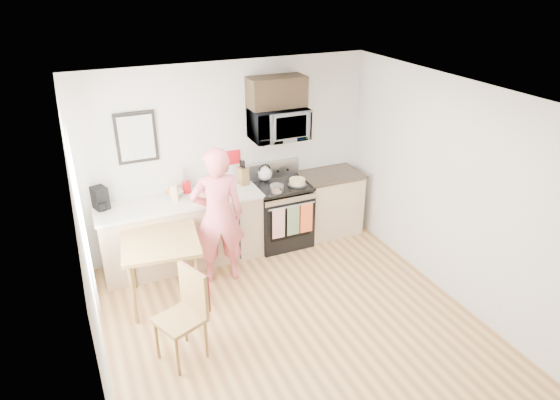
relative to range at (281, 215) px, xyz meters
name	(u,v)px	position (x,y,z in m)	size (l,w,h in m)	color
floor	(302,336)	(-0.63, -1.98, -0.44)	(4.60, 4.60, 0.00)	brown
back_wall	(230,157)	(-0.63, 0.32, 0.86)	(4.00, 0.04, 2.60)	silver
left_wall	(90,279)	(-2.63, -1.98, 0.86)	(0.04, 4.60, 2.60)	silver
right_wall	(462,198)	(1.37, -1.98, 0.86)	(0.04, 4.60, 2.60)	silver
ceiling	(307,102)	(-0.63, -1.98, 2.16)	(4.00, 4.60, 0.04)	silver
window	(83,212)	(-2.59, -1.18, 1.11)	(0.06, 1.40, 1.50)	white
cabinet_left	(182,233)	(-1.43, 0.02, 0.01)	(2.10, 0.60, 0.90)	tan
countertop_left	(179,201)	(-1.43, 0.02, 0.48)	(2.14, 0.64, 0.04)	beige
cabinet_right	(329,204)	(0.80, 0.02, 0.01)	(0.84, 0.60, 0.90)	tan
countertop_right	(331,175)	(0.80, 0.02, 0.48)	(0.88, 0.64, 0.04)	black
range	(281,215)	(0.00, 0.00, 0.00)	(0.76, 0.70, 1.16)	black
microwave	(278,124)	(0.00, 0.10, 1.32)	(0.76, 0.51, 0.42)	#ADADB2
upper_cabinet	(277,92)	(0.00, 0.15, 1.74)	(0.76, 0.35, 0.40)	black
wall_art	(136,138)	(-1.83, 0.30, 1.31)	(0.50, 0.04, 0.65)	black
wall_trivet	(233,157)	(-0.58, 0.31, 0.86)	(0.20, 0.02, 0.20)	#B40F16
person	(218,216)	(-1.08, -0.53, 0.46)	(0.65, 0.43, 1.79)	#D1394E
dining_table	(161,248)	(-1.84, -0.70, 0.28)	(0.87, 0.87, 0.82)	brown
chair	(190,301)	(-1.77, -1.72, 0.20)	(0.58, 0.55, 0.99)	brown
knife_block	(243,176)	(-0.50, 0.18, 0.62)	(0.11, 0.15, 0.24)	brown
utensil_crock	(186,182)	(-1.28, 0.22, 0.64)	(0.12, 0.12, 0.35)	#B40F16
fruit_bowl	(174,192)	(-1.45, 0.19, 0.55)	(0.26, 0.26, 0.11)	white
milk_carton	(174,193)	(-1.49, 0.01, 0.61)	(0.08, 0.08, 0.22)	tan
coffee_maker	(100,199)	(-2.37, 0.16, 0.64)	(0.21, 0.26, 0.28)	black
bread_bag	(206,198)	(-1.13, -0.20, 0.56)	(0.32, 0.15, 0.12)	#DDB074
cake	(297,182)	(0.19, -0.12, 0.53)	(0.27, 0.27, 0.09)	black
kettle	(265,173)	(-0.16, 0.21, 0.59)	(0.19, 0.19, 0.25)	white
pot	(277,188)	(-0.16, -0.22, 0.54)	(0.19, 0.32, 0.09)	#ADADB2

